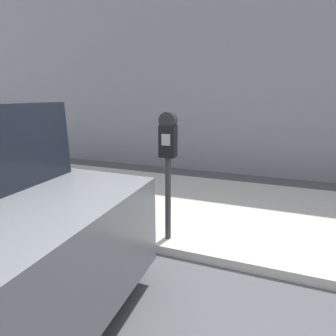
# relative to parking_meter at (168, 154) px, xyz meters

# --- Properties ---
(ground_plane) EXTENTS (60.00, 60.00, 0.00)m
(ground_plane) POSITION_rel_parking_meter_xyz_m (0.26, -1.01, -1.18)
(ground_plane) COLOR #47474C
(sidewalk) EXTENTS (24.00, 2.80, 0.11)m
(sidewalk) POSITION_rel_parking_meter_xyz_m (0.26, 1.19, -1.12)
(sidewalk) COLOR #ADAAA3
(sidewalk) RESTS_ON ground_plane
(building_facade) EXTENTS (24.00, 0.30, 5.64)m
(building_facade) POSITION_rel_parking_meter_xyz_m (0.26, 3.65, 1.64)
(building_facade) COLOR gray
(building_facade) RESTS_ON ground_plane
(parking_meter) EXTENTS (0.19, 0.15, 1.54)m
(parking_meter) POSITION_rel_parking_meter_xyz_m (0.00, 0.00, 0.00)
(parking_meter) COLOR #2D2D30
(parking_meter) RESTS_ON sidewalk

